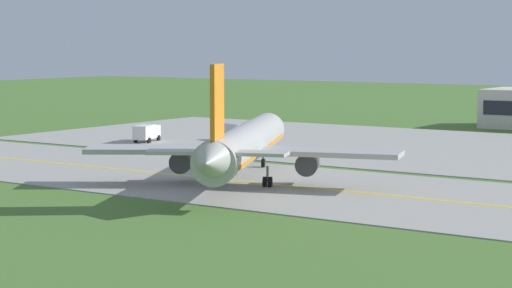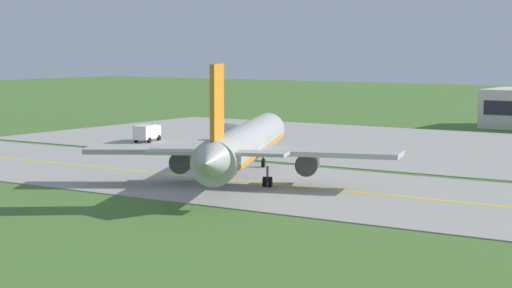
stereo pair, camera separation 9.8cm
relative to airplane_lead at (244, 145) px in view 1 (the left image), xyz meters
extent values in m
plane|color=#47702D|center=(-0.15, 1.39, -4.13)|extent=(500.00, 500.00, 0.00)
cube|color=#9E9B93|center=(-0.15, 1.39, -4.08)|extent=(240.00, 28.00, 0.10)
cube|color=#9E9B93|center=(9.85, 43.39, -4.08)|extent=(140.00, 52.00, 0.10)
cube|color=yellow|center=(-0.15, 1.39, -4.03)|extent=(220.00, 0.60, 0.01)
cylinder|color=#ADADA8|center=(-0.21, 0.44, 0.07)|extent=(18.01, 32.50, 4.00)
cone|color=#ADADA8|center=(-7.91, 16.93, 0.07)|extent=(4.54, 3.96, 3.80)
cone|color=#ADADA8|center=(7.58, -16.23, 0.47)|extent=(4.43, 4.34, 3.40)
cube|color=orange|center=(-0.21, 0.44, -0.43)|extent=(16.93, 30.07, 0.36)
cube|color=#1E232D|center=(-6.98, 14.94, 0.77)|extent=(3.84, 3.07, 0.70)
cube|color=#ADADA8|center=(-6.98, -5.15, -0.43)|extent=(15.19, 12.20, 0.50)
cylinder|color=#47474C|center=(-6.01, -2.49, -1.83)|extent=(3.52, 4.05, 2.30)
cylinder|color=black|center=(-6.69, -1.04, -1.83)|extent=(2.01, 1.12, 2.10)
cube|color=#ADADA8|center=(8.43, 2.05, -0.43)|extent=(15.75, 8.98, 0.50)
cylinder|color=#47474C|center=(5.77, 3.01, -1.83)|extent=(3.52, 4.05, 2.30)
cylinder|color=black|center=(5.09, 4.46, -1.83)|extent=(2.01, 1.12, 2.10)
cube|color=orange|center=(6.14, -13.15, 5.32)|extent=(2.22, 4.16, 6.50)
cube|color=#ADADA8|center=(3.33, -14.68, 0.87)|extent=(6.38, 5.15, 0.30)
cube|color=#ADADA8|center=(9.13, -11.98, 0.87)|extent=(6.45, 4.23, 0.30)
cylinder|color=slate|center=(-5.71, 12.22, -2.76)|extent=(0.24, 0.24, 1.65)
cylinder|color=black|center=(-5.71, 12.22, -3.58)|extent=(0.78, 1.14, 1.10)
cylinder|color=slate|center=(-1.72, -2.47, -2.76)|extent=(0.24, 0.24, 1.65)
cylinder|color=black|center=(-1.97, -2.59, -3.58)|extent=(0.78, 1.14, 1.10)
cylinder|color=black|center=(-1.47, -2.35, -3.58)|extent=(0.78, 1.14, 1.10)
cylinder|color=slate|center=(3.00, -0.27, -2.76)|extent=(0.24, 0.24, 1.65)
cylinder|color=black|center=(2.75, -0.39, -3.58)|extent=(0.78, 1.14, 1.10)
cylinder|color=black|center=(3.24, -0.15, -3.58)|extent=(0.78, 1.14, 1.10)
cube|color=silver|center=(-23.70, 34.35, -2.63)|extent=(2.49, 2.59, 1.80)
cube|color=#1E232D|center=(-23.02, 34.01, -2.32)|extent=(0.91, 1.71, 0.81)
cylinder|color=silver|center=(-26.40, 35.66, -2.38)|extent=(4.56, 3.46, 1.80)
cube|color=#383838|center=(-26.40, 35.66, -3.41)|extent=(4.70, 3.73, 0.24)
cylinder|color=orange|center=(-23.70, 34.35, -1.63)|extent=(0.20, 0.20, 0.18)
cylinder|color=black|center=(-23.27, 35.25, -3.68)|extent=(0.94, 0.66, 0.90)
cylinder|color=black|center=(-24.14, 33.45, -3.68)|extent=(0.94, 0.66, 0.90)
cylinder|color=black|center=(-26.70, 36.97, -3.68)|extent=(0.94, 0.66, 0.90)
cylinder|color=black|center=(-27.62, 35.08, -3.68)|extent=(0.94, 0.66, 0.90)
cube|color=silver|center=(-36.78, 29.13, -2.63)|extent=(2.45, 2.32, 1.80)
cube|color=#1E232D|center=(-37.01, 29.86, -2.32)|extent=(1.79, 0.67, 0.81)
cube|color=silver|center=(-35.87, 26.27, -2.53)|extent=(3.28, 4.64, 2.00)
cylinder|color=orange|center=(-36.78, 29.13, -1.63)|extent=(0.20, 0.20, 0.18)
cylinder|color=black|center=(-37.73, 28.83, -3.68)|extent=(0.56, 0.95, 0.90)
cylinder|color=black|center=(-35.83, 29.44, -3.68)|extent=(0.56, 0.95, 0.90)
cylinder|color=black|center=(-36.61, 25.15, -3.68)|extent=(0.56, 0.95, 0.90)
cylinder|color=black|center=(-34.61, 25.79, -3.68)|extent=(0.56, 0.95, 0.90)
cone|color=orange|center=(-10.90, 13.90, -3.83)|extent=(0.44, 0.44, 0.60)
camera|label=1|loc=(53.77, -78.50, 10.12)|focal=65.52mm
camera|label=2|loc=(53.85, -78.45, 10.12)|focal=65.52mm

